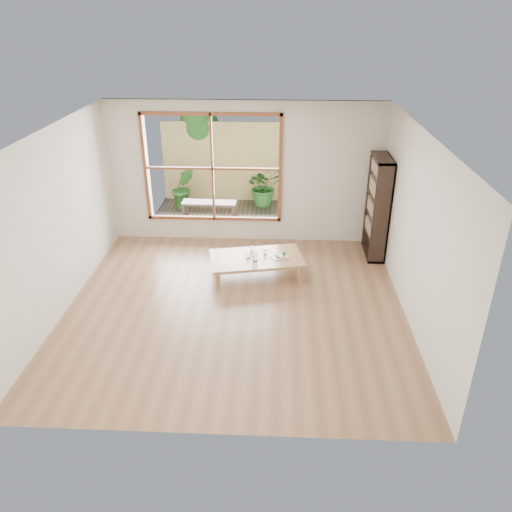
{
  "coord_description": "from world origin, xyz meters",
  "views": [
    {
      "loc": [
        0.62,
        -6.32,
        4.04
      ],
      "look_at": [
        0.28,
        0.61,
        0.55
      ],
      "focal_mm": 35.0,
      "sensor_mm": 36.0,
      "label": 1
    }
  ],
  "objects_px": {
    "garden_bench": "(209,205)",
    "low_table": "(256,259)",
    "food_tray": "(280,256)",
    "bookshelf": "(377,207)"
  },
  "relations": [
    {
      "from": "low_table",
      "to": "garden_bench",
      "type": "bearing_deg",
      "value": 103.04
    },
    {
      "from": "low_table",
      "to": "bookshelf",
      "type": "xyz_separation_m",
      "value": [
        2.07,
        0.9,
        0.61
      ]
    },
    {
      "from": "low_table",
      "to": "bookshelf",
      "type": "bearing_deg",
      "value": 11.73
    },
    {
      "from": "low_table",
      "to": "bookshelf",
      "type": "relative_size",
      "value": 0.91
    },
    {
      "from": "low_table",
      "to": "bookshelf",
      "type": "distance_m",
      "value": 2.33
    },
    {
      "from": "food_tray",
      "to": "low_table",
      "type": "bearing_deg",
      "value": 158.18
    },
    {
      "from": "low_table",
      "to": "food_tray",
      "type": "relative_size",
      "value": 4.97
    },
    {
      "from": "bookshelf",
      "to": "garden_bench",
      "type": "relative_size",
      "value": 1.58
    },
    {
      "from": "garden_bench",
      "to": "low_table",
      "type": "bearing_deg",
      "value": -63.44
    },
    {
      "from": "bookshelf",
      "to": "food_tray",
      "type": "bearing_deg",
      "value": -152.41
    }
  ]
}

